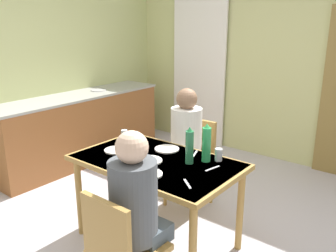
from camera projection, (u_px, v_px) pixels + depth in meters
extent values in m
plane|color=#B8B2B9|center=(152.00, 226.00, 3.29)|extent=(6.19, 6.19, 0.00)
cube|color=#C3C581|center=(269.00, 60.00, 4.69)|extent=(4.53, 0.10, 2.63)
cube|color=#BEC681|center=(56.00, 61.00, 4.65)|extent=(0.10, 3.57, 2.63)
cube|color=white|center=(199.00, 70.00, 5.30)|extent=(0.90, 0.03, 2.21)
cube|color=brown|center=(80.00, 129.00, 4.74)|extent=(0.60, 2.36, 0.87)
cube|color=#9E9E99|center=(77.00, 96.00, 4.61)|extent=(0.61, 2.40, 0.03)
cylinder|color=#B7B7BC|center=(98.00, 90.00, 4.87)|extent=(0.21, 0.21, 0.01)
cube|color=#A1793A|center=(156.00, 162.00, 2.88)|extent=(1.34, 0.81, 0.04)
cube|color=#E9A39A|center=(156.00, 160.00, 2.87)|extent=(1.28, 0.78, 0.00)
cylinder|color=#A1793A|center=(79.00, 197.00, 3.09)|extent=(0.06, 0.06, 0.71)
cylinder|color=#A1793A|center=(193.00, 251.00, 2.38)|extent=(0.06, 0.06, 0.71)
cylinder|color=#A1793A|center=(133.00, 172.00, 3.59)|extent=(0.06, 0.06, 0.71)
cylinder|color=#A1793A|center=(240.00, 210.00, 2.88)|extent=(0.06, 0.06, 0.71)
cube|color=#A1793A|center=(129.00, 250.00, 2.23)|extent=(0.40, 0.40, 0.04)
cube|color=#A1793A|center=(106.00, 234.00, 2.04)|extent=(0.38, 0.04, 0.42)
cube|color=#A1793A|center=(189.00, 163.00, 3.57)|extent=(0.40, 0.40, 0.04)
cube|color=#A1793A|center=(199.00, 139.00, 3.64)|extent=(0.38, 0.04, 0.42)
cylinder|color=#A1793A|center=(192.00, 197.00, 3.41)|extent=(0.04, 0.04, 0.41)
cylinder|color=#A1793A|center=(165.00, 187.00, 3.61)|extent=(0.04, 0.04, 0.41)
cylinder|color=#A1793A|center=(211.00, 184.00, 3.66)|extent=(0.04, 0.04, 0.41)
cylinder|color=#A1793A|center=(185.00, 176.00, 3.87)|extent=(0.04, 0.04, 0.41)
cube|color=#47545D|center=(146.00, 230.00, 2.33)|extent=(0.30, 0.22, 0.12)
cylinder|color=#4C5156|center=(133.00, 201.00, 2.18)|extent=(0.30, 0.30, 0.52)
sphere|color=beige|center=(132.00, 147.00, 2.08)|extent=(0.20, 0.20, 0.20)
cube|color=silver|center=(179.00, 163.00, 3.43)|extent=(0.30, 0.22, 0.12)
cylinder|color=silver|center=(186.00, 134.00, 3.44)|extent=(0.30, 0.30, 0.52)
sphere|color=#846047|center=(187.00, 99.00, 3.34)|extent=(0.20, 0.20, 0.20)
cylinder|color=#2A7A4B|center=(189.00, 147.00, 2.77)|extent=(0.06, 0.06, 0.26)
cone|color=#218243|center=(190.00, 129.00, 2.72)|extent=(0.04, 0.04, 0.04)
cylinder|color=green|center=(206.00, 145.00, 2.80)|extent=(0.07, 0.07, 0.28)
cone|color=green|center=(207.00, 126.00, 2.76)|extent=(0.05, 0.05, 0.04)
cylinder|color=white|center=(125.00, 165.00, 2.71)|extent=(0.17, 0.17, 0.05)
cylinder|color=white|center=(167.00, 149.00, 3.09)|extent=(0.21, 0.21, 0.01)
cylinder|color=white|center=(149.00, 161.00, 2.84)|extent=(0.21, 0.21, 0.01)
cylinder|color=white|center=(149.00, 174.00, 2.59)|extent=(0.19, 0.19, 0.01)
cylinder|color=white|center=(116.00, 150.00, 3.07)|extent=(0.20, 0.20, 0.01)
cylinder|color=silver|center=(219.00, 155.00, 2.84)|extent=(0.06, 0.06, 0.10)
cylinder|color=silver|center=(124.00, 134.00, 3.36)|extent=(0.06, 0.06, 0.09)
cube|color=silver|center=(187.00, 184.00, 2.45)|extent=(0.13, 0.10, 0.00)
cube|color=silver|center=(137.00, 143.00, 3.26)|extent=(0.06, 0.15, 0.00)
cube|color=silver|center=(212.00, 169.00, 2.70)|extent=(0.05, 0.15, 0.00)
cube|color=silver|center=(195.00, 154.00, 3.00)|extent=(0.07, 0.15, 0.00)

